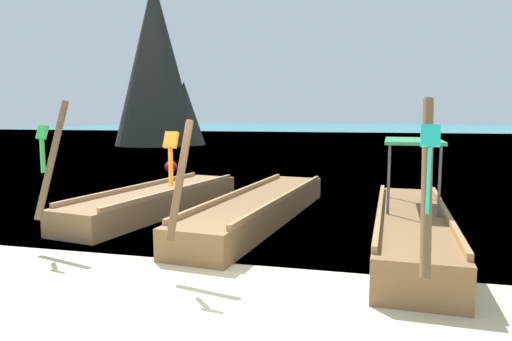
{
  "coord_description": "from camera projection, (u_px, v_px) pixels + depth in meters",
  "views": [
    {
      "loc": [
        2.17,
        -5.73,
        2.38
      ],
      "look_at": [
        0.0,
        3.18,
        1.28
      ],
      "focal_mm": 32.4,
      "sensor_mm": 36.0,
      "label": 1
    }
  ],
  "objects": [
    {
      "name": "longtail_boat_orange_ribbon",
      "position": [
        261.0,
        208.0,
        10.44
      ],
      "size": [
        2.02,
        7.51,
        2.32
      ],
      "color": "brown",
      "rests_on": "ground"
    },
    {
      "name": "karst_rock",
      "position": [
        158.0,
        67.0,
        36.31
      ],
      "size": [
        7.03,
        6.55,
        13.01
      ],
      "color": "#2D302B",
      "rests_on": "ground"
    },
    {
      "name": "longtail_boat_green_ribbon",
      "position": [
        157.0,
        201.0,
        11.3
      ],
      "size": [
        2.29,
        6.52,
        2.65
      ],
      "color": "olive",
      "rests_on": "ground"
    },
    {
      "name": "longtail_boat_turquoise_ribbon",
      "position": [
        411.0,
        227.0,
        8.36
      ],
      "size": [
        1.49,
        6.49,
        2.59
      ],
      "color": "brown",
      "rests_on": "ground"
    },
    {
      "name": "ground",
      "position": [
        201.0,
        290.0,
        6.32
      ],
      "size": [
        120.0,
        120.0,
        0.0
      ],
      "primitive_type": "plane",
      "color": "beige"
    },
    {
      "name": "mooring_buoy_near",
      "position": [
        171.0,
        167.0,
        18.98
      ],
      "size": [
        0.51,
        0.51,
        0.51
      ],
      "color": "red",
      "rests_on": "sea_water"
    },
    {
      "name": "sea_water",
      "position": [
        353.0,
        132.0,
        65.34
      ],
      "size": [
        120.0,
        120.0,
        0.0
      ],
      "primitive_type": "plane",
      "color": "teal",
      "rests_on": "ground"
    }
  ]
}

